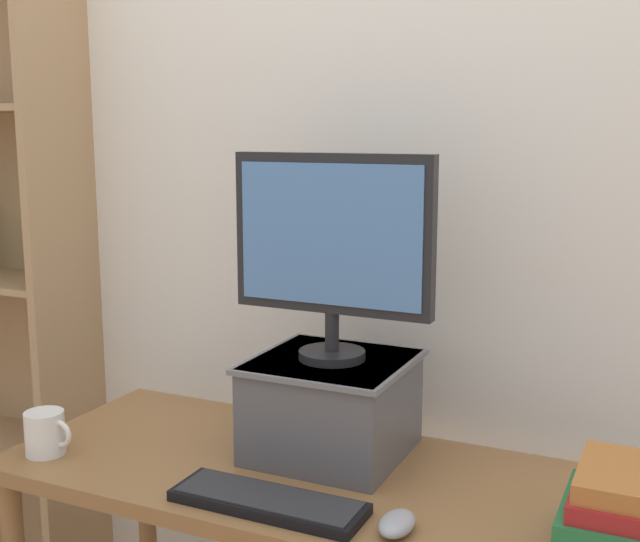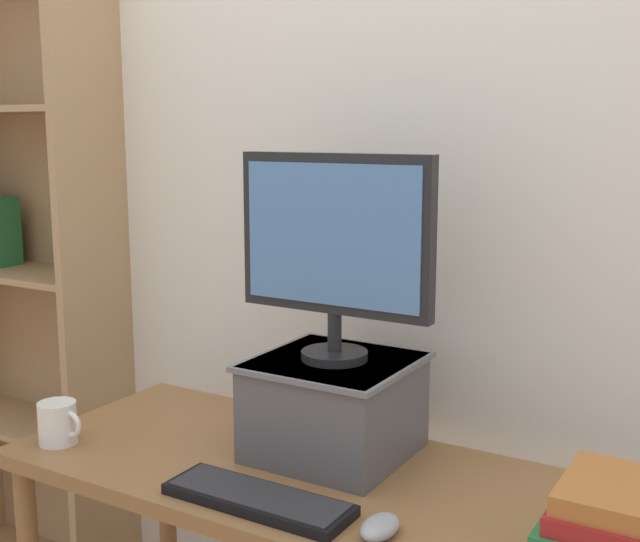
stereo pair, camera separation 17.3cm
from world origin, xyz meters
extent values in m
cube|color=silver|center=(0.00, 0.47, 1.30)|extent=(7.00, 0.08, 2.60)
cube|color=olive|center=(0.00, 0.00, 0.76)|extent=(1.50, 0.59, 0.04)
cylinder|color=olive|center=(-0.70, 0.25, 0.37)|extent=(0.05, 0.05, 0.74)
cube|color=tan|center=(-1.00, 0.29, 1.04)|extent=(0.03, 0.28, 2.09)
cube|color=tan|center=(-1.35, 0.43, 1.04)|extent=(0.72, 0.01, 2.09)
cube|color=tan|center=(-1.35, 0.29, 0.53)|extent=(0.67, 0.27, 0.02)
cube|color=tan|center=(-1.35, 0.29, 1.05)|extent=(0.67, 0.27, 0.02)
cube|color=tan|center=(-1.35, 0.29, 1.58)|extent=(0.67, 0.27, 0.02)
cube|color=#515156|center=(-0.05, 0.11, 0.89)|extent=(0.33, 0.33, 0.23)
cube|color=slate|center=(-0.05, 0.11, 0.99)|extent=(0.35, 0.35, 0.01)
cylinder|color=black|center=(-0.05, 0.11, 1.01)|extent=(0.15, 0.15, 0.02)
cylinder|color=black|center=(-0.05, 0.11, 1.07)|extent=(0.03, 0.03, 0.09)
cube|color=black|center=(-0.05, 0.11, 1.29)|extent=(0.47, 0.04, 0.36)
cube|color=#4C7AB7|center=(-0.05, 0.09, 1.29)|extent=(0.43, 0.00, 0.31)
cube|color=black|center=(-0.05, -0.20, 0.79)|extent=(0.40, 0.13, 0.02)
cube|color=#28282B|center=(-0.05, -0.20, 0.80)|extent=(0.38, 0.11, 0.00)
ellipsoid|color=#99999E|center=(0.22, -0.18, 0.79)|extent=(0.06, 0.10, 0.04)
cube|color=#236B38|center=(0.60, -0.10, 0.84)|extent=(0.19, 0.25, 0.05)
cube|color=maroon|center=(0.62, -0.09, 0.89)|extent=(0.20, 0.25, 0.03)
cube|color=#AD662D|center=(0.61, -0.09, 0.92)|extent=(0.18, 0.22, 0.04)
cylinder|color=white|center=(-0.65, -0.18, 0.83)|extent=(0.09, 0.09, 0.10)
torus|color=white|center=(-0.60, -0.18, 0.83)|extent=(0.07, 0.01, 0.07)
camera|label=1|loc=(0.67, -1.50, 1.52)|focal=45.00mm
camera|label=2|loc=(0.83, -1.42, 1.52)|focal=45.00mm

